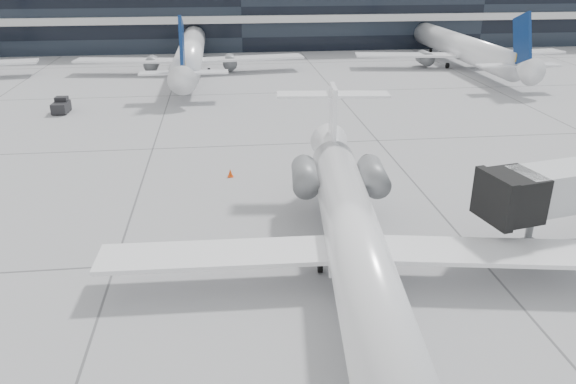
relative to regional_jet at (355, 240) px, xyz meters
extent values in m
plane|color=gray|center=(-2.41, 3.24, -2.53)|extent=(220.00, 220.00, 0.00)
cube|color=black|center=(-2.41, 85.24, 2.47)|extent=(170.00, 22.00, 10.00)
cylinder|color=white|center=(-0.09, -0.92, -0.08)|extent=(5.40, 25.70, 2.87)
cone|color=white|center=(1.35, 13.48, 0.24)|extent=(3.06, 3.66, 2.73)
cube|color=white|center=(-6.87, 0.82, -0.82)|extent=(11.78, 3.12, 0.23)
cube|color=white|center=(6.90, -0.56, -0.82)|extent=(12.01, 4.70, 0.23)
cylinder|color=slate|center=(-1.34, 7.97, 0.35)|extent=(1.95, 3.76, 1.60)
cylinder|color=slate|center=(2.89, 7.55, 0.35)|extent=(1.95, 3.76, 1.60)
cube|color=white|center=(1.29, 12.84, 2.48)|extent=(0.57, 2.78, 4.79)
cube|color=white|center=(1.33, 13.26, 4.18)|extent=(7.79, 2.46, 0.17)
cylinder|color=black|center=(-1.47, 1.35, -2.19)|extent=(0.32, 0.70, 0.68)
cylinder|color=black|center=(1.71, 1.03, -2.19)|extent=(0.32, 0.70, 0.68)
cube|color=black|center=(8.94, 1.73, 1.19)|extent=(2.82, 3.24, 2.48)
cylinder|color=slate|center=(10.41, 2.04, -1.29)|extent=(0.39, 0.39, 2.48)
cube|color=black|center=(10.41, 2.04, -2.22)|extent=(1.81, 1.53, 0.62)
cone|color=#F0460C|center=(-5.86, 15.81, -2.21)|extent=(0.41, 0.41, 0.63)
cube|color=#F0460C|center=(-5.86, 15.81, -2.51)|extent=(0.47, 0.47, 0.03)
cube|color=black|center=(-23.25, 36.65, -1.90)|extent=(1.57, 2.56, 1.03)
cube|color=black|center=(-23.23, 37.22, -1.21)|extent=(1.29, 1.07, 0.57)
cylinder|color=black|center=(-23.85, 37.59, -2.27)|extent=(0.22, 0.51, 0.50)
cylinder|color=black|center=(-22.59, 37.54, -2.27)|extent=(0.22, 0.51, 0.50)
cylinder|color=black|center=(-23.91, 35.76, -2.27)|extent=(0.22, 0.51, 0.50)
cylinder|color=black|center=(-22.66, 35.72, -2.27)|extent=(0.22, 0.51, 0.50)
camera|label=1|loc=(-6.19, -24.02, 13.01)|focal=35.00mm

